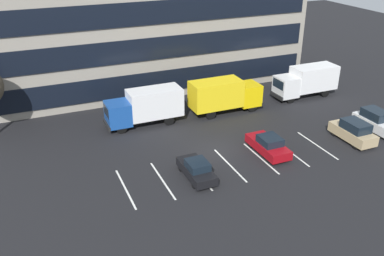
% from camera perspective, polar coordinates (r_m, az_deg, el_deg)
% --- Properties ---
extents(ground_plane, '(120.00, 120.00, 0.00)m').
position_cam_1_polar(ground_plane, '(35.46, 3.11, -2.98)').
color(ground_plane, black).
extents(lot_markings, '(16.94, 5.40, 0.01)m').
position_cam_1_polar(lot_markings, '(33.41, 5.12, -4.98)').
color(lot_markings, silver).
rests_on(lot_markings, ground_plane).
extents(box_truck_yellow_all, '(7.34, 2.43, 3.40)m').
position_cam_1_polar(box_truck_yellow_all, '(41.96, 4.38, 4.55)').
color(box_truck_yellow_all, yellow).
rests_on(box_truck_yellow_all, ground_plane).
extents(box_truck_blue, '(7.23, 2.39, 3.35)m').
position_cam_1_polar(box_truck_blue, '(39.44, -6.29, 3.01)').
color(box_truck_blue, '#194799').
rests_on(box_truck_blue, ground_plane).
extents(box_truck_white, '(7.16, 2.37, 3.32)m').
position_cam_1_polar(box_truck_white, '(47.59, 15.19, 6.25)').
color(box_truck_white, white).
rests_on(box_truck_white, ground_plane).
extents(suv_white, '(1.79, 4.23, 1.91)m').
position_cam_1_polar(suv_white, '(41.92, 23.52, 0.90)').
color(suv_white, white).
rests_on(suv_white, ground_plane).
extents(sedan_black, '(1.69, 4.03, 1.44)m').
position_cam_1_polar(sedan_black, '(31.38, 0.63, -5.62)').
color(sedan_black, black).
rests_on(sedan_black, ground_plane).
extents(sedan_maroon, '(1.83, 4.37, 1.56)m').
position_cam_1_polar(sedan_maroon, '(35.16, 10.25, -2.29)').
color(sedan_maroon, maroon).
rests_on(sedan_maroon, ground_plane).
extents(suv_tan, '(1.79, 4.23, 1.91)m').
position_cam_1_polar(suv_tan, '(39.03, 20.92, -0.42)').
color(suv_tan, tan).
rests_on(suv_tan, ground_plane).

